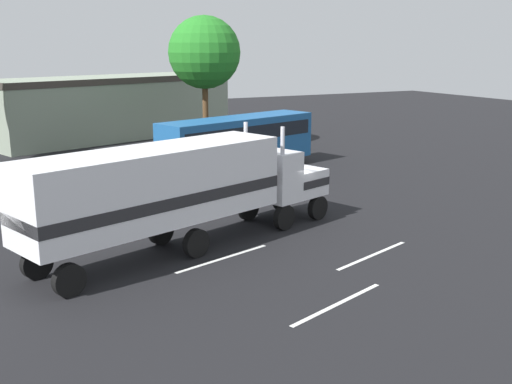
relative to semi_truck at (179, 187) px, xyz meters
The scene contains 9 objects.
ground_plane 6.32m from the semi_truck, 17.91° to the left, with size 120.00×120.00×0.00m, color black.
lane_stripe_near 3.23m from the semi_truck, 58.45° to the right, with size 4.40×0.16×0.01m, color silver.
lane_stripe_mid 7.85m from the semi_truck, 32.44° to the right, with size 4.40×0.16×0.01m, color silver.
lane_stripe_far 7.98m from the semi_truck, 70.57° to the right, with size 4.40×0.16×0.01m, color silver.
semi_truck is the anchor object (origin of this frame).
person_bystander 4.88m from the semi_truck, 54.16° to the left, with size 0.44×0.47×1.63m.
parked_bus 15.50m from the semi_truck, 56.06° to the left, with size 11.26×5.65×3.40m.
tree_left 24.73m from the semi_truck, 65.03° to the left, with size 5.43×5.43×9.96m.
building_backdrop 31.16m from the semi_truck, 80.07° to the left, with size 22.00×12.46×5.21m.
Camera 1 is at (-13.31, -23.52, 7.84)m, focal length 43.17 mm.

